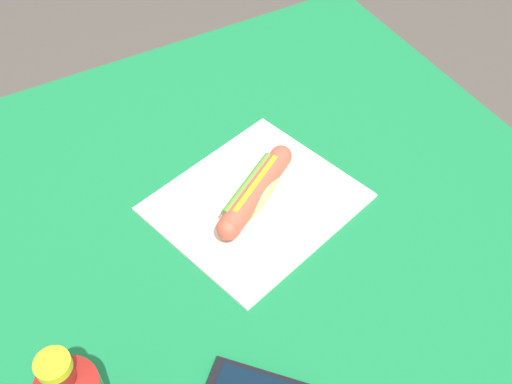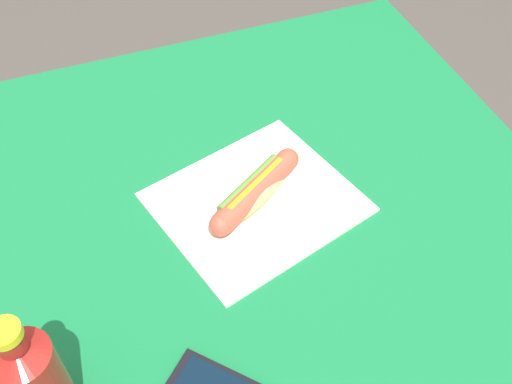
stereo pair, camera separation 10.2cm
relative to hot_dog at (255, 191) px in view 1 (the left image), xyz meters
name	(u,v)px [view 1 (the left image)]	position (x,y,z in m)	size (l,w,h in m)	color
dining_table	(229,262)	(-0.06, -0.01, -0.15)	(1.17, 1.01, 0.75)	brown
paper_wrapper	(256,202)	(0.00, 0.00, -0.03)	(0.32, 0.28, 0.01)	silver
hot_dog	(255,191)	(0.00, 0.00, 0.00)	(0.20, 0.14, 0.05)	#DBB26B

